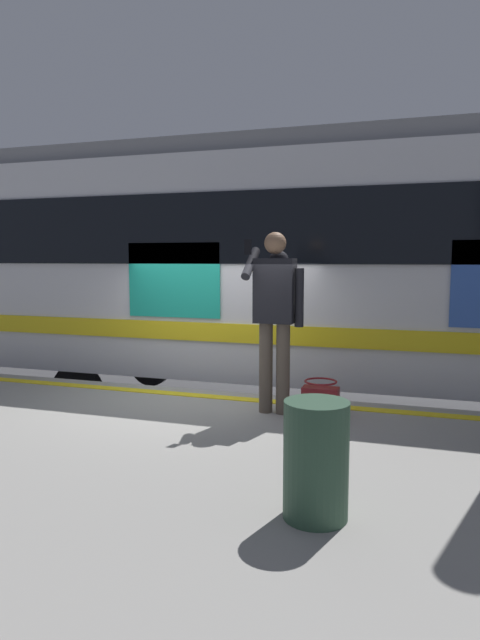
{
  "coord_description": "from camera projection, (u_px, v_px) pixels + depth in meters",
  "views": [
    {
      "loc": [
        -2.36,
        6.07,
        2.56
      ],
      "look_at": [
        -0.5,
        0.3,
        1.88
      ],
      "focal_mm": 30.89,
      "sensor_mm": 36.0,
      "label": 1
    }
  ],
  "objects": [
    {
      "name": "passenger",
      "position": [
        275.0,
        307.0,
        5.55
      ],
      "size": [
        0.57,
        0.55,
        1.84
      ],
      "color": "brown",
      "rests_on": "platform"
    },
    {
      "name": "track_rail_far",
      "position": [
        266.0,
        406.0,
        9.29
      ],
      "size": [
        20.55,
        0.08,
        0.16
      ],
      "primitive_type": "cube",
      "color": "slate",
      "rests_on": "ground"
    },
    {
      "name": "safety_line",
      "position": [
        199.0,
        395.0,
        6.35
      ],
      "size": [
        15.49,
        0.16,
        0.01
      ],
      "primitive_type": "cube",
      "color": "yellow",
      "rests_on": "platform"
    },
    {
      "name": "train_carriage",
      "position": [
        344.0,
        261.0,
        7.92
      ],
      "size": [
        11.49,
        2.97,
        3.97
      ],
      "color": "silver",
      "rests_on": "ground"
    },
    {
      "name": "trash_bin",
      "position": [
        316.0,
        460.0,
        3.33
      ],
      "size": [
        0.4,
        0.4,
        0.73
      ],
      "primitive_type": "cylinder",
      "color": "#2D4C38",
      "rests_on": "platform"
    },
    {
      "name": "handbag",
      "position": [
        320.0,
        398.0,
        5.61
      ],
      "size": [
        0.37,
        0.33,
        0.35
      ],
      "color": "maroon",
      "rests_on": "platform"
    },
    {
      "name": "ground_plane",
      "position": [
        209.0,
        468.0,
        6.75
      ],
      "size": [
        23.93,
        23.93,
        0.0
      ],
      "primitive_type": "plane",
      "color": "#3D3D3F"
    },
    {
      "name": "track_rail_near",
      "position": [
        240.0,
        431.0,
        7.93
      ],
      "size": [
        20.55,
        0.08,
        0.16
      ],
      "primitive_type": "cube",
      "color": "slate",
      "rests_on": "ground"
    },
    {
      "name": "platform",
      "position": [
        112.0,
        508.0,
        4.58
      ],
      "size": [
        15.8,
        4.47,
        0.98
      ],
      "primitive_type": "cube",
      "color": "gray",
      "rests_on": "ground"
    }
  ]
}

